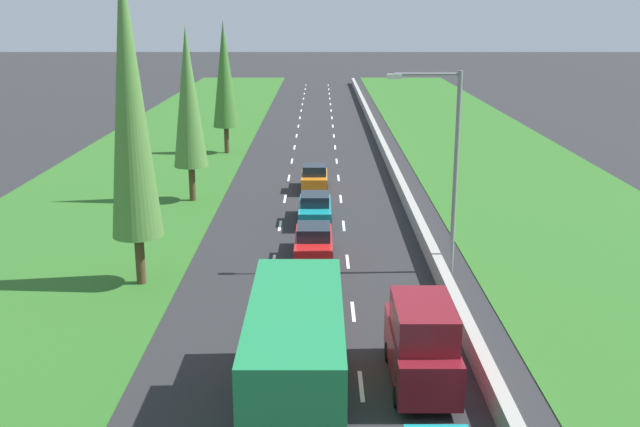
% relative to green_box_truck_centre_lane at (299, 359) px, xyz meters
% --- Properties ---
extents(ground_plane, '(300.00, 300.00, 0.00)m').
position_rel_green_box_truck_centre_lane_xyz_m(ground_plane, '(0.18, 41.52, -2.18)').
color(ground_plane, '#28282B').
rests_on(ground_plane, ground).
extents(grass_verge_left, '(14.00, 140.00, 0.04)m').
position_rel_green_box_truck_centre_lane_xyz_m(grass_verge_left, '(-12.47, 41.52, -2.16)').
color(grass_verge_left, '#2D6623').
rests_on(grass_verge_left, ground).
extents(grass_verge_right, '(14.00, 140.00, 0.04)m').
position_rel_green_box_truck_centre_lane_xyz_m(grass_verge_right, '(14.53, 41.52, -2.16)').
color(grass_verge_right, '#2D6623').
rests_on(grass_verge_right, ground).
extents(median_barrier, '(0.44, 120.00, 0.85)m').
position_rel_green_box_truck_centre_lane_xyz_m(median_barrier, '(5.88, 41.52, -1.76)').
color(median_barrier, '#9E9B93').
rests_on(median_barrier, ground).
extents(lane_markings, '(3.64, 116.00, 0.01)m').
position_rel_green_box_truck_centre_lane_xyz_m(lane_markings, '(0.18, 41.52, -2.18)').
color(lane_markings, white).
rests_on(lane_markings, ground).
extents(green_box_truck_centre_lane, '(2.46, 9.40, 4.18)m').
position_rel_green_box_truck_centre_lane_xyz_m(green_box_truck_centre_lane, '(0.00, 0.00, 0.00)').
color(green_box_truck_centre_lane, black).
rests_on(green_box_truck_centre_lane, ground).
extents(maroon_sedan_centre_lane, '(1.82, 4.50, 1.64)m').
position_rel_green_box_truck_centre_lane_xyz_m(maroon_sedan_centre_lane, '(0.03, 8.58, -1.37)').
color(maroon_sedan_centre_lane, maroon).
rests_on(maroon_sedan_centre_lane, ground).
extents(red_sedan_centre_lane, '(1.82, 4.50, 1.64)m').
position_rel_green_box_truck_centre_lane_xyz_m(red_sedan_centre_lane, '(0.33, 15.10, -1.37)').
color(red_sedan_centre_lane, red).
rests_on(red_sedan_centre_lane, ground).
extents(teal_sedan_centre_lane, '(1.82, 4.50, 1.64)m').
position_rel_green_box_truck_centre_lane_xyz_m(teal_sedan_centre_lane, '(0.35, 21.31, -1.37)').
color(teal_sedan_centre_lane, teal).
rests_on(teal_sedan_centre_lane, ground).
extents(maroon_van_right_lane, '(1.96, 4.90, 2.82)m').
position_rel_green_box_truck_centre_lane_xyz_m(maroon_van_right_lane, '(3.82, 2.69, -0.78)').
color(maroon_van_right_lane, maroon).
rests_on(maroon_van_right_lane, ground).
extents(orange_hatchback_centre_lane, '(1.74, 3.90, 1.72)m').
position_rel_green_box_truck_centre_lane_xyz_m(orange_hatchback_centre_lane, '(0.27, 28.91, -1.35)').
color(orange_hatchback_centre_lane, orange).
rests_on(orange_hatchback_centre_lane, ground).
extents(poplar_tree_second, '(2.15, 2.15, 13.91)m').
position_rel_green_box_truck_centre_lane_xyz_m(poplar_tree_second, '(-7.10, 11.60, 5.82)').
color(poplar_tree_second, '#4C3823').
rests_on(poplar_tree_second, ground).
extents(poplar_tree_third, '(2.07, 2.07, 10.61)m').
position_rel_green_box_truck_centre_lane_xyz_m(poplar_tree_third, '(-7.26, 26.05, 4.17)').
color(poplar_tree_third, '#4C3823').
rests_on(poplar_tree_third, ground).
extents(poplar_tree_fourth, '(2.07, 2.07, 10.70)m').
position_rel_green_box_truck_centre_lane_xyz_m(poplar_tree_fourth, '(-7.05, 41.86, 4.22)').
color(poplar_tree_fourth, '#4C3823').
rests_on(poplar_tree_fourth, ground).
extents(street_light_mast, '(3.20, 0.28, 9.00)m').
position_rel_green_box_truck_centre_lane_xyz_m(street_light_mast, '(6.23, 13.17, 3.05)').
color(street_light_mast, gray).
rests_on(street_light_mast, ground).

